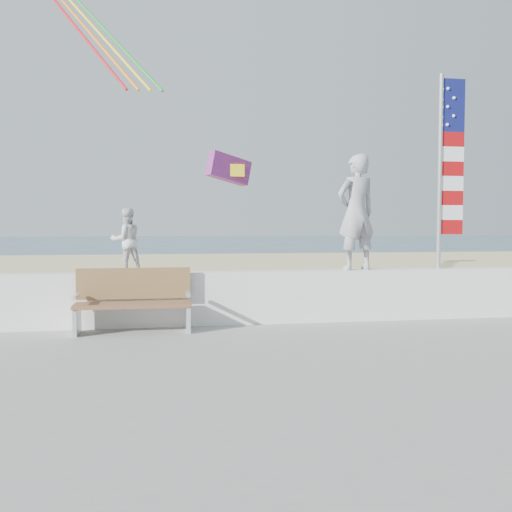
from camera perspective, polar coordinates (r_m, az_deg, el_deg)
The scene contains 10 objects.
ground at distance 7.50m, azimuth 0.76°, elevation -11.08°, with size 220.00×220.00×0.00m, color #325265.
sand at distance 16.31m, azimuth -4.85°, elevation -3.30°, with size 90.00×40.00×0.08m, color beige.
boardwalk at distance 3.81m, azimuth 12.44°, elevation -23.47°, with size 50.00×12.40×0.10m, color gray.
seawall at distance 9.33m, azimuth -1.42°, elevation -4.37°, with size 30.00×0.35×0.90m, color white.
adult at distance 9.75m, azimuth 10.52°, elevation 4.56°, with size 0.74×0.49×2.04m, color #95959A.
child at distance 9.19m, azimuth -13.49°, elevation 1.59°, with size 0.52×0.40×1.07m, color silver.
bench at distance 8.80m, azimuth -12.77°, elevation -4.50°, with size 1.80×0.57×1.00m.
flag at distance 10.51m, azimuth 19.42°, elevation 9.20°, with size 0.50×0.08×3.50m.
parafoil_kite at distance 12.61m, azimuth -2.77°, elevation 9.14°, with size 1.12×0.71×0.76m.
big_kite at distance 16.58m, azimuth -18.91°, elevation 24.03°, with size 4.07×3.75×5.13m.
Camera 1 is at (-1.29, -7.16, 1.83)m, focal length 38.00 mm.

